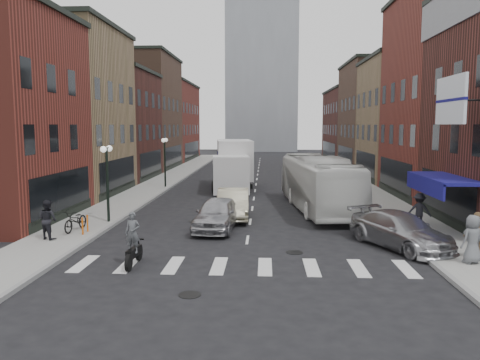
% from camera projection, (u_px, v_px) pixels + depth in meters
% --- Properties ---
extents(ground, '(160.00, 160.00, 0.00)m').
position_uv_depth(ground, '(247.00, 245.00, 20.17)').
color(ground, black).
rests_on(ground, ground).
extents(sidewalk_left, '(3.00, 74.00, 0.15)m').
position_uv_depth(sidewalk_left, '(163.00, 181.00, 42.43)').
color(sidewalk_left, gray).
rests_on(sidewalk_left, ground).
extents(sidewalk_right, '(3.00, 74.00, 0.15)m').
position_uv_depth(sidewalk_right, '(352.00, 183.00, 41.52)').
color(sidewalk_right, gray).
rests_on(sidewalk_right, ground).
extents(curb_left, '(0.20, 74.00, 0.16)m').
position_uv_depth(curb_left, '(179.00, 182.00, 42.36)').
color(curb_left, gray).
rests_on(curb_left, ground).
extents(curb_right, '(0.20, 74.00, 0.16)m').
position_uv_depth(curb_right, '(335.00, 183.00, 41.61)').
color(curb_right, gray).
rests_on(curb_right, ground).
extents(crosswalk_stripes, '(12.00, 2.20, 0.01)m').
position_uv_depth(crosswalk_stripes, '(243.00, 266.00, 17.19)').
color(crosswalk_stripes, silver).
rests_on(crosswalk_stripes, ground).
extents(bldg_left_mid_a, '(10.30, 10.20, 12.30)m').
position_uv_depth(bldg_left_mid_a, '(49.00, 112.00, 34.13)').
color(bldg_left_mid_a, olive).
rests_on(bldg_left_mid_a, ground).
extents(bldg_left_mid_b, '(10.30, 10.20, 10.30)m').
position_uv_depth(bldg_left_mid_b, '(98.00, 125.00, 44.17)').
color(bldg_left_mid_b, '#3F1B16').
rests_on(bldg_left_mid_b, ground).
extents(bldg_left_far_a, '(10.30, 12.20, 13.30)m').
position_uv_depth(bldg_left_far_a, '(131.00, 112.00, 54.90)').
color(bldg_left_far_a, '#523729').
rests_on(bldg_left_far_a, ground).
extents(bldg_left_far_b, '(10.30, 16.20, 11.30)m').
position_uv_depth(bldg_left_far_b, '(158.00, 122.00, 68.90)').
color(bldg_left_far_b, maroon).
rests_on(bldg_left_far_b, ground).
extents(bldg_right_mid_a, '(10.30, 10.20, 14.30)m').
position_uv_depth(bldg_right_mid_a, '(470.00, 96.00, 32.42)').
color(bldg_right_mid_a, maroon).
rests_on(bldg_right_mid_a, ground).
extents(bldg_right_mid_b, '(10.30, 10.20, 11.30)m').
position_uv_depth(bldg_right_mid_b, '(422.00, 120.00, 42.51)').
color(bldg_right_mid_b, olive).
rests_on(bldg_right_mid_b, ground).
extents(bldg_right_far_a, '(10.30, 12.20, 12.30)m').
position_uv_depth(bldg_right_far_a, '(390.00, 116.00, 53.36)').
color(bldg_right_far_a, '#523729').
rests_on(bldg_right_far_a, ground).
extents(bldg_right_far_b, '(10.30, 16.20, 10.30)m').
position_uv_depth(bldg_right_far_b, '(364.00, 125.00, 67.36)').
color(bldg_right_far_b, '#3F1B16').
rests_on(bldg_right_far_b, ground).
extents(awning_blue, '(1.80, 5.00, 0.78)m').
position_uv_depth(awning_blue, '(439.00, 180.00, 21.86)').
color(awning_blue, navy).
rests_on(awning_blue, ground).
extents(billboard_sign, '(1.52, 3.00, 3.70)m').
position_uv_depth(billboard_sign, '(453.00, 102.00, 19.49)').
color(billboard_sign, black).
rests_on(billboard_sign, ground).
extents(distant_tower, '(14.00, 14.00, 50.00)m').
position_uv_depth(distant_tower, '(262.00, 27.00, 94.60)').
color(distant_tower, '#9399A0').
rests_on(distant_tower, ground).
extents(streetlamp_near, '(0.32, 1.22, 4.11)m').
position_uv_depth(streetlamp_near, '(107.00, 169.00, 24.19)').
color(streetlamp_near, black).
rests_on(streetlamp_near, ground).
extents(streetlamp_far, '(0.32, 1.22, 4.11)m').
position_uv_depth(streetlamp_far, '(165.00, 153.00, 38.07)').
color(streetlamp_far, black).
rests_on(streetlamp_far, ground).
extents(bike_rack, '(0.08, 0.68, 0.80)m').
position_uv_depth(bike_rack, '(85.00, 225.00, 21.80)').
color(bike_rack, '#D8590C').
rests_on(bike_rack, sidewalk_left).
extents(box_truck, '(3.41, 9.26, 3.92)m').
position_uv_depth(box_truck, '(233.00, 165.00, 38.01)').
color(box_truck, silver).
rests_on(box_truck, ground).
extents(motorcycle_rider, '(0.58, 1.99, 2.03)m').
position_uv_depth(motorcycle_rider, '(133.00, 241.00, 17.14)').
color(motorcycle_rider, black).
rests_on(motorcycle_rider, ground).
extents(transit_bus, '(4.02, 12.03, 3.29)m').
position_uv_depth(transit_bus, '(318.00, 183.00, 28.57)').
color(transit_bus, silver).
rests_on(transit_bus, ground).
extents(sedan_left_near, '(2.32, 4.84, 1.59)m').
position_uv_depth(sedan_left_near, '(217.00, 214.00, 23.13)').
color(sedan_left_near, '#ACABB0').
rests_on(sedan_left_near, ground).
extents(sedan_left_far, '(1.92, 5.00, 1.63)m').
position_uv_depth(sedan_left_far, '(233.00, 204.00, 26.08)').
color(sedan_left_far, beige).
rests_on(sedan_left_far, ground).
extents(curb_car, '(4.13, 5.52, 1.49)m').
position_uv_depth(curb_car, '(400.00, 230.00, 19.73)').
color(curb_car, '#A9A9AD').
rests_on(curb_car, ground).
extents(parked_bicycle, '(0.90, 2.00, 1.02)m').
position_uv_depth(parked_bicycle, '(76.00, 220.00, 22.24)').
color(parked_bicycle, black).
rests_on(parked_bicycle, sidewalk_left).
extents(ped_left_solo, '(0.98, 0.80, 1.76)m').
position_uv_depth(ped_left_solo, '(48.00, 220.00, 20.60)').
color(ped_left_solo, black).
rests_on(ped_left_solo, sidewalk_left).
extents(ped_right_a, '(1.21, 0.82, 1.71)m').
position_uv_depth(ped_right_a, '(419.00, 210.00, 22.94)').
color(ped_right_a, black).
rests_on(ped_right_a, sidewalk_right).
extents(ped_right_b, '(1.05, 0.56, 1.76)m').
position_uv_depth(ped_right_b, '(477.00, 235.00, 17.71)').
color(ped_right_b, '#96754C').
rests_on(ped_right_b, sidewalk_right).
extents(ped_right_c, '(1.03, 0.89, 1.79)m').
position_uv_depth(ped_right_c, '(472.00, 239.00, 17.00)').
color(ped_right_c, slate).
rests_on(ped_right_c, sidewalk_right).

